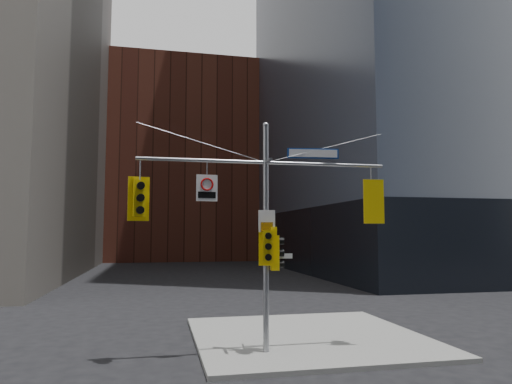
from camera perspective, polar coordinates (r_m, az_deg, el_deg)
name	(u,v)px	position (r m, az deg, el deg)	size (l,w,h in m)	color
ground	(284,377)	(12.94, 3.49, -22.10)	(160.00, 160.00, 0.00)	black
sidewalk_corner	(308,337)	(17.19, 6.47, -17.53)	(8.00, 8.00, 0.15)	gray
podium_ne	(454,240)	(53.94, 23.49, -5.51)	(36.40, 36.40, 6.00)	black
brick_midrise	(181,166)	(70.74, -9.31, 3.27)	(26.00, 20.00, 28.00)	brown
signal_assembly	(266,212)	(14.32, 1.25, -2.57)	(8.00, 0.80, 7.30)	#909398
traffic_light_west_arm	(139,198)	(13.98, -14.37, -0.77)	(0.63, 0.56, 1.33)	yellow
traffic_light_east_arm	(372,202)	(15.56, 14.25, -1.20)	(0.69, 0.58, 1.45)	yellow
traffic_light_pole_side	(276,253)	(14.40, 2.53, -7.60)	(0.44, 0.37, 1.08)	yellow
traffic_light_pole_front	(268,246)	(14.05, 1.52, -6.81)	(0.57, 0.51, 1.19)	yellow
street_sign_blade	(313,153)	(14.97, 7.15, 4.81)	(1.69, 0.23, 0.33)	navy
regulatory_sign_arm	(207,187)	(14.04, -6.15, 0.62)	(0.65, 0.10, 0.82)	silver
regulatory_sign_pole	(267,222)	(14.19, 1.36, -3.73)	(0.52, 0.07, 0.68)	silver
street_blade_ew	(280,256)	(14.44, 3.01, -7.99)	(0.79, 0.11, 0.16)	silver
street_blade_ns	(263,261)	(14.78, 0.85, -8.68)	(0.11, 0.79, 0.16)	#145926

